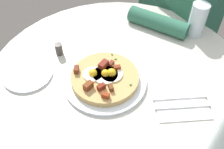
{
  "coord_description": "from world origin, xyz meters",
  "views": [
    {
      "loc": [
        0.5,
        -0.36,
        1.38
      ],
      "look_at": [
        -0.0,
        -0.03,
        0.73
      ],
      "focal_mm": 40.53,
      "sensor_mm": 36.0,
      "label": 1
    }
  ],
  "objects": [
    {
      "name": "person_seated",
      "position": [
        -0.25,
        0.54,
        0.51
      ],
      "size": [
        0.44,
        0.48,
        1.14
      ],
      "color": "#2D2D33",
      "rests_on": "ground_plane"
    },
    {
      "name": "napkin",
      "position": [
        0.21,
        0.1,
        0.71
      ],
      "size": [
        0.2,
        0.22,
        0.0
      ],
      "primitive_type": "cube",
      "rotation": [
        0.0,
        0.0,
        1.07
      ],
      "color": "white",
      "rests_on": "dining_table"
    },
    {
      "name": "bread_plate",
      "position": [
        -0.18,
        -0.27,
        0.71
      ],
      "size": [
        0.17,
        0.17,
        0.01
      ],
      "primitive_type": "cylinder",
      "color": "white",
      "rests_on": "dining_table"
    },
    {
      "name": "salt_shaker",
      "position": [
        -0.24,
        0.28,
        0.73
      ],
      "size": [
        0.03,
        0.03,
        0.05
      ],
      "primitive_type": "cylinder",
      "color": "white",
      "rests_on": "dining_table"
    },
    {
      "name": "knife",
      "position": [
        0.2,
        0.11,
        0.71
      ],
      "size": [
        0.1,
        0.16,
        0.0
      ],
      "primitive_type": "cube",
      "rotation": [
        0.0,
        0.0,
        1.07
      ],
      "color": "silver",
      "rests_on": "napkin"
    },
    {
      "name": "water_glass",
      "position": [
        -0.02,
        0.4,
        0.78
      ],
      "size": [
        0.07,
        0.07,
        0.14
      ],
      "primitive_type": "cylinder",
      "color": "silver",
      "rests_on": "dining_table"
    },
    {
      "name": "pepper_shaker",
      "position": [
        -0.22,
        -0.13,
        0.73
      ],
      "size": [
        0.03,
        0.03,
        0.05
      ],
      "primitive_type": "cylinder",
      "color": "#3F3833",
      "rests_on": "dining_table"
    },
    {
      "name": "breakfast_pizza",
      "position": [
        -0.0,
        -0.06,
        0.73
      ],
      "size": [
        0.23,
        0.23,
        0.05
      ],
      "color": "tan",
      "rests_on": "pizza_plate"
    },
    {
      "name": "pizza_plate",
      "position": [
        -0.0,
        -0.06,
        0.71
      ],
      "size": [
        0.29,
        0.29,
        0.01
      ],
      "primitive_type": "cylinder",
      "color": "white",
      "rests_on": "dining_table"
    },
    {
      "name": "fork",
      "position": [
        0.23,
        0.09,
        0.71
      ],
      "size": [
        0.1,
        0.16,
        0.0
      ],
      "primitive_type": "cube",
      "rotation": [
        0.0,
        0.0,
        1.07
      ],
      "color": "silver",
      "rests_on": "napkin"
    },
    {
      "name": "dining_table",
      "position": [
        0.0,
        0.0,
        0.54
      ],
      "size": [
        0.96,
        0.96,
        0.71
      ],
      "color": "beige",
      "rests_on": "ground_plane"
    }
  ]
}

